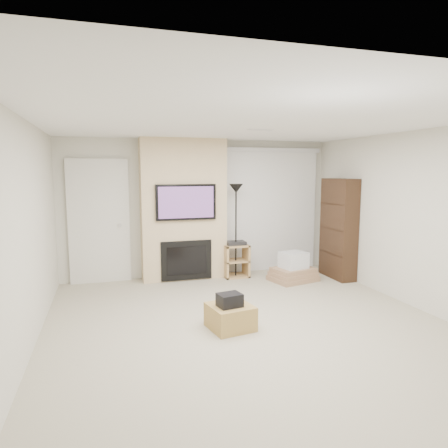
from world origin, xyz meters
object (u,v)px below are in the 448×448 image
object	(u,v)px
av_stand	(236,258)
bookshelf	(339,229)
ottoman	(230,317)
floor_lamp	(236,204)
box_stack	(293,270)

from	to	relation	value
av_stand	bookshelf	xyz separation A→B (m)	(1.77, -0.58, 0.55)
ottoman	bookshelf	world-z (taller)	bookshelf
floor_lamp	box_stack	size ratio (longest dim) A/B	1.94
ottoman	floor_lamp	distance (m)	2.68
bookshelf	box_stack	bearing A→B (deg)	178.58
av_stand	box_stack	bearing A→B (deg)	-31.87
av_stand	box_stack	distance (m)	1.06
floor_lamp	box_stack	xyz separation A→B (m)	(0.91, -0.51, -1.15)
floor_lamp	box_stack	distance (m)	1.55
ottoman	floor_lamp	xyz separation A→B (m)	(0.82, 2.26, 1.19)
bookshelf	floor_lamp	bearing A→B (deg)	163.45
floor_lamp	av_stand	xyz separation A→B (m)	(0.01, 0.05, -1.00)
floor_lamp	bookshelf	bearing A→B (deg)	-16.55
floor_lamp	av_stand	size ratio (longest dim) A/B	2.59
floor_lamp	box_stack	world-z (taller)	floor_lamp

